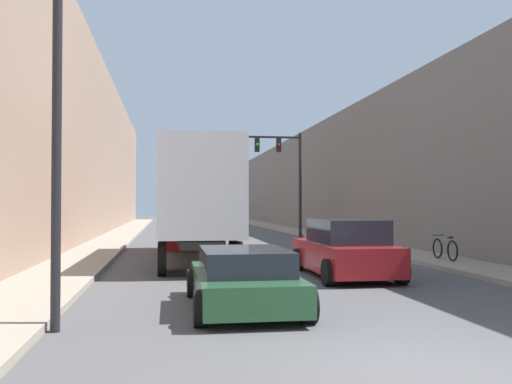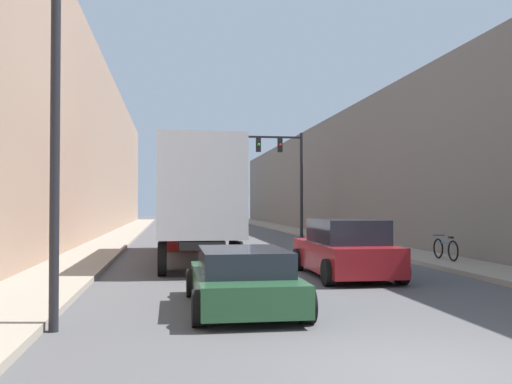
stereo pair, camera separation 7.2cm
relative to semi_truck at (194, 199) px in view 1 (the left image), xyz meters
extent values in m
plane|color=#4C4C4F|center=(2.34, -14.98, -2.33)|extent=(200.00, 200.00, 0.00)
cube|color=gray|center=(8.73, 15.02, -2.25)|extent=(2.21, 80.00, 0.15)
cube|color=gray|center=(-4.05, 15.02, -2.25)|extent=(2.21, 80.00, 0.15)
cube|color=#66605B|center=(12.84, 15.02, 1.70)|extent=(6.00, 80.00, 8.05)
cube|color=#997A66|center=(-8.15, 15.02, 3.43)|extent=(6.00, 80.00, 11.53)
cube|color=silver|center=(0.00, -1.08, 0.30)|extent=(2.55, 9.69, 3.06)
cube|color=black|center=(0.00, -1.08, -1.38)|extent=(1.28, 9.69, 0.24)
cube|color=maroon|center=(0.00, 4.98, -0.92)|extent=(2.55, 2.43, 2.82)
cylinder|color=black|center=(-1.13, -4.73, -1.83)|extent=(0.25, 1.00, 1.00)
cylinder|color=black|center=(1.13, -4.73, -1.83)|extent=(0.25, 1.00, 1.00)
cylinder|color=black|center=(-1.13, -3.53, -1.83)|extent=(0.25, 1.00, 1.00)
cylinder|color=black|center=(1.13, -3.53, -1.83)|extent=(0.25, 1.00, 1.00)
cylinder|color=black|center=(-1.13, 4.98, -1.83)|extent=(0.25, 1.00, 1.00)
cylinder|color=black|center=(1.13, 4.98, -1.83)|extent=(0.25, 1.00, 1.00)
cube|color=#234C2D|center=(0.55, -10.24, -1.87)|extent=(1.90, 4.52, 0.57)
cube|color=#1E232D|center=(0.55, -10.46, -1.35)|extent=(1.67, 2.49, 0.48)
cylinder|color=black|center=(-0.40, -8.68, -2.01)|extent=(0.25, 0.64, 0.64)
cylinder|color=black|center=(1.50, -8.68, -2.01)|extent=(0.25, 0.64, 0.64)
cylinder|color=black|center=(-0.40, -11.90, -2.01)|extent=(0.25, 0.64, 0.64)
cylinder|color=black|center=(1.50, -11.90, -2.01)|extent=(0.25, 0.64, 0.64)
cube|color=maroon|center=(4.13, -5.69, -1.74)|extent=(1.98, 4.78, 0.80)
cube|color=#1E232D|center=(4.13, -5.93, -0.99)|extent=(1.74, 2.63, 0.68)
cylinder|color=black|center=(3.14, -4.00, -1.98)|extent=(0.25, 0.70, 0.70)
cylinder|color=black|center=(5.12, -4.00, -1.98)|extent=(0.25, 0.70, 0.70)
cylinder|color=black|center=(3.14, -7.48, -1.98)|extent=(0.25, 0.70, 0.70)
cylinder|color=black|center=(5.12, -7.48, -1.98)|extent=(0.25, 0.70, 0.70)
cylinder|color=black|center=(7.48, 14.15, 1.04)|extent=(0.20, 0.20, 6.74)
cube|color=black|center=(4.66, 14.15, 4.11)|extent=(5.63, 0.12, 0.12)
cube|color=black|center=(6.07, 14.15, 3.60)|extent=(0.30, 0.24, 0.90)
sphere|color=red|center=(6.07, 14.01, 3.60)|extent=(0.18, 0.18, 0.18)
cube|color=black|center=(4.66, 14.15, 3.60)|extent=(0.30, 0.24, 0.90)
sphere|color=green|center=(4.66, 14.01, 3.60)|extent=(0.18, 0.18, 0.18)
cube|color=black|center=(3.26, 14.15, 3.60)|extent=(0.30, 0.24, 0.90)
sphere|color=red|center=(3.26, 14.01, 3.32)|extent=(0.18, 0.18, 0.18)
cylinder|color=black|center=(-2.79, -11.91, 0.93)|extent=(0.16, 0.16, 6.52)
torus|color=black|center=(8.74, -3.35, -1.82)|extent=(0.06, 0.72, 0.72)
torus|color=black|center=(8.74, -2.25, -1.82)|extent=(0.06, 0.72, 0.72)
cube|color=#1E4C8C|center=(8.74, -2.80, -1.59)|extent=(0.04, 1.11, 0.04)
cube|color=black|center=(8.74, -3.20, -1.37)|extent=(0.12, 0.20, 0.06)
cube|color=#1E4C8C|center=(8.74, -2.30, -1.34)|extent=(0.44, 0.04, 0.04)
camera|label=1|loc=(-0.96, -21.74, -0.23)|focal=40.00mm
camera|label=2|loc=(-0.89, -21.75, -0.23)|focal=40.00mm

